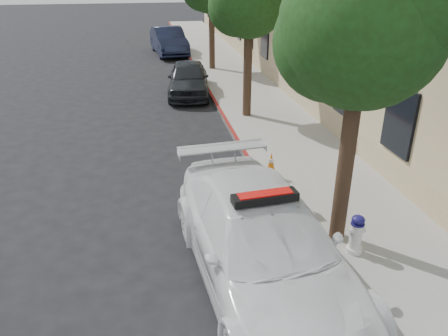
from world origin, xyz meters
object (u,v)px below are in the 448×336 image
object	(u,v)px
fire_hydrant	(356,234)
traffic_cone	(271,165)
parked_car_far	(169,41)
parked_car_mid	(188,78)
police_car	(263,243)

from	to	relation	value
fire_hydrant	traffic_cone	xyz separation A→B (m)	(-0.67, 3.45, -0.06)
parked_car_far	fire_hydrant	bearing A→B (deg)	-90.88
traffic_cone	parked_car_mid	bearing A→B (deg)	97.73
parked_car_far	fire_hydrant	size ratio (longest dim) A/B	6.18
parked_car_mid	fire_hydrant	size ratio (longest dim) A/B	5.27
parked_car_mid	traffic_cone	size ratio (longest dim) A/B	6.29
parked_car_far	traffic_cone	distance (m)	18.32
police_car	parked_car_far	world-z (taller)	police_car
police_car	traffic_cone	world-z (taller)	police_car
police_car	traffic_cone	size ratio (longest dim) A/B	8.78
parked_car_far	fire_hydrant	distance (m)	21.81
fire_hydrant	traffic_cone	distance (m)	3.52
police_car	parked_car_mid	bearing A→B (deg)	84.71
police_car	parked_car_far	xyz separation A→B (m)	(-0.10, 22.06, -0.02)
parked_car_far	traffic_cone	bearing A→B (deg)	-91.96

